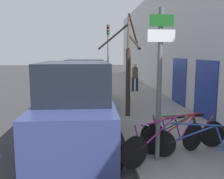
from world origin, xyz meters
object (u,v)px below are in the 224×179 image
(signpost, at_px, (159,79))
(bicycle_3, at_px, (183,133))
(parked_car_1, at_px, (85,85))
(pedestrian_near, at_px, (135,75))
(bicycle_1, at_px, (166,141))
(traffic_light, at_px, (108,46))
(parked_car_0, at_px, (76,110))
(street_tree, at_px, (128,71))
(bicycle_2, at_px, (184,135))
(bicycle_0, at_px, (202,146))

(signpost, relative_size, bicycle_3, 1.55)
(parked_car_1, distance_m, pedestrian_near, 4.66)
(signpost, distance_m, bicycle_1, 1.43)
(parked_car_1, height_order, pedestrian_near, parked_car_1)
(pedestrian_near, distance_m, traffic_light, 4.38)
(parked_car_1, bearing_deg, parked_car_0, -91.93)
(signpost, relative_size, street_tree, 0.87)
(bicycle_1, xyz_separation_m, bicycle_3, (0.64, 0.67, -0.04))
(signpost, bearing_deg, parked_car_0, 146.15)
(parked_car_0, bearing_deg, bicycle_1, -29.60)
(bicycle_1, distance_m, bicycle_3, 0.93)
(traffic_light, bearing_deg, parked_car_0, -97.92)
(street_tree, relative_size, traffic_light, 0.85)
(bicycle_2, height_order, pedestrian_near, pedestrian_near)
(parked_car_0, bearing_deg, parked_car_1, 89.63)
(pedestrian_near, bearing_deg, signpost, 65.04)
(bicycle_2, xyz_separation_m, bicycle_3, (0.05, 0.21, -0.02))
(bicycle_0, bearing_deg, traffic_light, 28.43)
(parked_car_1, bearing_deg, pedestrian_near, 48.43)
(pedestrian_near, bearing_deg, bicycle_2, 69.38)
(bicycle_3, height_order, traffic_light, traffic_light)
(bicycle_1, relative_size, parked_car_0, 0.50)
(signpost, xyz_separation_m, bicycle_0, (0.94, -0.20, -1.44))
(bicycle_3, bearing_deg, parked_car_1, 28.69)
(signpost, xyz_separation_m, bicycle_1, (0.20, 0.04, -1.41))
(bicycle_3, relative_size, traffic_light, 0.47)
(traffic_light, bearing_deg, pedestrian_near, -68.95)
(pedestrian_near, bearing_deg, parked_car_0, 52.71)
(pedestrian_near, bearing_deg, traffic_light, -86.55)
(bicycle_0, relative_size, parked_car_1, 0.49)
(signpost, relative_size, bicycle_1, 1.48)
(bicycle_1, bearing_deg, street_tree, -23.84)
(bicycle_1, height_order, bicycle_3, bicycle_1)
(pedestrian_near, bearing_deg, parked_car_1, 31.59)
(bicycle_0, bearing_deg, parked_car_0, 86.72)
(signpost, distance_m, pedestrian_near, 10.17)
(bicycle_1, xyz_separation_m, parked_car_1, (-1.95, 6.49, 0.45))
(bicycle_1, xyz_separation_m, parked_car_0, (-2.06, 1.21, 0.48))
(bicycle_0, xyz_separation_m, bicycle_1, (-0.74, 0.24, 0.03))
(bicycle_0, distance_m, bicycle_2, 0.71)
(parked_car_1, relative_size, traffic_light, 0.98)
(bicycle_1, xyz_separation_m, traffic_light, (-0.32, 13.69, 2.47))
(bicycle_1, height_order, street_tree, street_tree)
(pedestrian_near, relative_size, traffic_light, 0.38)
(parked_car_0, relative_size, traffic_light, 0.99)
(bicycle_2, relative_size, street_tree, 0.60)
(signpost, xyz_separation_m, parked_car_1, (-1.75, 6.52, -0.96))
(bicycle_0, relative_size, traffic_light, 0.49)
(bicycle_1, relative_size, bicycle_2, 0.97)
(parked_car_1, bearing_deg, bicycle_1, -74.03)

